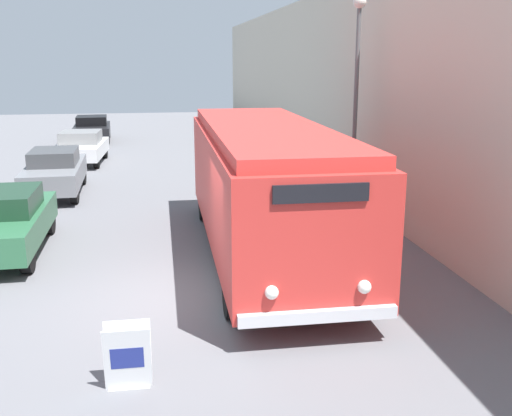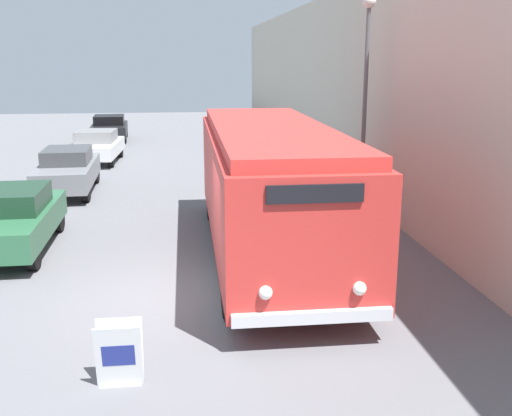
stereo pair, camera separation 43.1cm
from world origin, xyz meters
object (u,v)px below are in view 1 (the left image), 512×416
at_px(streetlamp, 357,76).
at_px(parked_car_distant, 92,129).
at_px(vintage_bus, 266,183).
at_px(parked_car_mid, 55,171).
at_px(parked_car_far, 81,147).
at_px(parked_car_near, 3,221).
at_px(sign_board, 128,357).

xyz_separation_m(streetlamp, parked_car_distant, (-9.13, 17.37, -3.29)).
bearing_deg(parked_car_distant, streetlamp, -65.88).
distance_m(vintage_bus, parked_car_mid, 9.47).
height_order(vintage_bus, parked_car_far, vintage_bus).
distance_m(vintage_bus, parked_car_far, 14.69).
xyz_separation_m(parked_car_mid, parked_car_far, (0.11, 6.11, -0.06)).
relative_size(parked_car_near, parked_car_distant, 1.06).
bearing_deg(parked_car_far, vintage_bus, -64.30).
xyz_separation_m(sign_board, parked_car_distant, (-3.13, 25.98, 0.25)).
distance_m(parked_car_far, parked_car_distant, 7.09).
bearing_deg(vintage_bus, parked_car_near, 169.77).
bearing_deg(vintage_bus, parked_car_far, 113.13).
bearing_deg(parked_car_near, parked_car_distant, 88.88).
relative_size(sign_board, streetlamp, 0.15).
relative_size(sign_board, parked_car_near, 0.21).
height_order(sign_board, parked_car_far, parked_car_far).
distance_m(vintage_bus, streetlamp, 5.01).
relative_size(streetlamp, parked_car_mid, 1.37).
height_order(parked_car_far, parked_car_distant, parked_car_far).
height_order(parked_car_mid, parked_car_distant, parked_car_mid).
bearing_deg(parked_car_near, sign_board, -65.21).
xyz_separation_m(vintage_bus, parked_car_far, (-5.76, 13.48, -0.99)).
bearing_deg(streetlamp, sign_board, -124.86).
distance_m(streetlamp, parked_car_near, 9.93).
xyz_separation_m(vintage_bus, parked_car_distant, (-6.02, 20.57, -1.00)).
bearing_deg(streetlamp, parked_car_mid, 155.06).
bearing_deg(parked_car_far, sign_board, -78.80).
bearing_deg(parked_car_distant, parked_car_far, -91.51).
bearing_deg(vintage_bus, parked_car_mid, 128.54).
height_order(vintage_bus, streetlamp, streetlamp).
xyz_separation_m(vintage_bus, parked_car_mid, (-5.87, 7.37, -0.93)).
relative_size(vintage_bus, parked_car_mid, 2.14).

